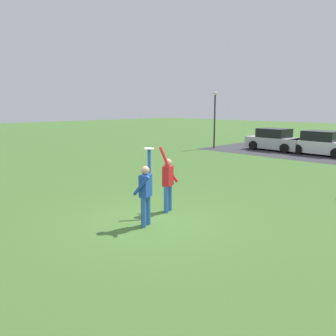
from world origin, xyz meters
TOP-DOWN VIEW (x-y plane):
  - ground_plane at (0.00, 0.00)m, footprint 120.00×120.00m
  - person_catcher at (0.18, -0.44)m, footprint 0.48×0.59m
  - person_defender at (-0.31, 0.89)m, footprint 0.57×0.64m
  - frisbee_disc at (0.10, -0.23)m, footprint 0.27×0.27m
  - parked_car_silver at (-5.32, 16.87)m, footprint 4.19×2.21m
  - parked_car_white at (-1.91, 16.82)m, footprint 4.19×2.21m
  - lamppost_by_lot at (-9.15, 14.62)m, footprint 0.28×0.28m

SIDE VIEW (x-z plane):
  - ground_plane at x=0.00m, z-range 0.00..0.00m
  - parked_car_silver at x=-5.32m, z-range -0.07..1.52m
  - parked_car_white at x=-1.91m, z-range -0.07..1.52m
  - person_defender at x=-0.31m, z-range -0.04..2.00m
  - person_catcher at x=0.18m, z-range -0.06..2.02m
  - frisbee_disc at x=0.10m, z-range 2.08..2.10m
  - lamppost_by_lot at x=-9.15m, z-range 0.46..4.72m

